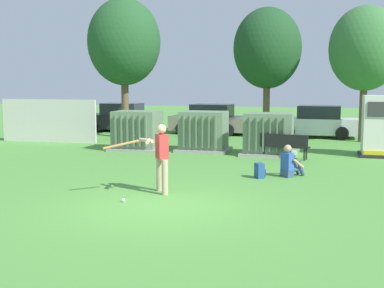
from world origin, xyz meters
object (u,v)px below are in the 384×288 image
transformer_west (137,131)px  parked_car_leftmost (121,118)px  generator_enclosure (382,126)px  batter (160,155)px  transformer_mid_west (204,132)px  parked_car_right_of_center (317,123)px  parked_car_left_of_center (210,120)px  park_bench (284,144)px  transformer_mid_east (269,135)px  seated_spectator (290,164)px  backpack (260,171)px  sports_ball (123,200)px

transformer_west → parked_car_leftmost: same height
generator_enclosure → batter: 10.19m
transformer_west → batter: 8.24m
transformer_mid_west → parked_car_leftmost: (-6.52, 6.96, -0.04)m
parked_car_leftmost → parked_car_right_of_center: 10.92m
parked_car_left_of_center → transformer_west: bearing=-101.4°
transformer_west → park_bench: (6.05, -0.91, -0.25)m
transformer_mid_east → seated_spectator: (1.07, -4.33, -0.41)m
transformer_mid_east → batter: bearing=-104.9°
backpack → generator_enclosure: bearing=54.6°
transformer_mid_east → parked_car_right_of_center: size_ratio=0.49×
sports_ball → parked_car_left_of_center: 15.99m
transformer_mid_west → transformer_mid_east: bearing=-10.0°
transformer_mid_east → parked_car_right_of_center: (1.72, 7.02, -0.04)m
transformer_mid_west → parked_car_right_of_center: (4.40, 6.55, -0.04)m
transformer_mid_east → parked_car_left_of_center: (-3.93, 7.34, -0.04)m
batter → seated_spectator: size_ratio=1.81×
park_bench → seated_spectator: size_ratio=1.91×
transformer_mid_west → transformer_mid_east: size_ratio=1.00×
transformer_mid_west → sports_ball: bearing=-88.8°
backpack → parked_car_right_of_center: parked_car_right_of_center is taller
seated_spectator → generator_enclosure: bearing=58.6°
sports_ball → parked_car_left_of_center: bearing=95.2°
transformer_west → transformer_mid_west: (2.72, 0.39, 0.00)m
transformer_mid_east → parked_car_left_of_center: 8.33m
sports_ball → backpack: 4.66m
seated_spectator → parked_car_left_of_center: 12.70m
parked_car_leftmost → generator_enclosure: bearing=-26.6°
backpack → parked_car_right_of_center: size_ratio=0.10×
generator_enclosure → seated_spectator: generator_enclosure is taller
transformer_west → parked_car_right_of_center: size_ratio=0.49×
transformer_mid_west → batter: bearing=-84.9°
transformer_mid_east → generator_enclosure: 4.24m
parked_car_left_of_center → parked_car_right_of_center: (5.65, -0.32, 0.00)m
transformer_west → seated_spectator: transformer_west is taller
transformer_west → seated_spectator: (6.47, -4.41, -0.41)m
parked_car_left_of_center → parked_car_right_of_center: size_ratio=1.01×
transformer_west → batter: batter is taller
parked_car_left_of_center → parked_car_right_of_center: bearing=-3.2°
sports_ball → parked_car_left_of_center: size_ratio=0.02×
generator_enclosure → batter: size_ratio=1.32×
seated_spectator → transformer_mid_west: bearing=128.0°
batter → backpack: batter is taller
generator_enclosure → sports_ball: bearing=-125.5°
park_bench → parked_car_right_of_center: parked_car_right_of_center is taller
parked_car_leftmost → parked_car_left_of_center: size_ratio=0.98×
transformer_west → batter: size_ratio=1.21×
backpack → parked_car_leftmost: (-9.43, 12.21, 0.54)m
transformer_west → parked_car_leftmost: 8.27m
transformer_mid_east → park_bench: (0.65, -0.83, -0.25)m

